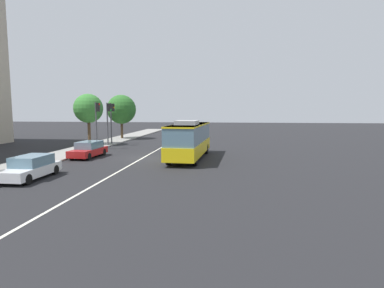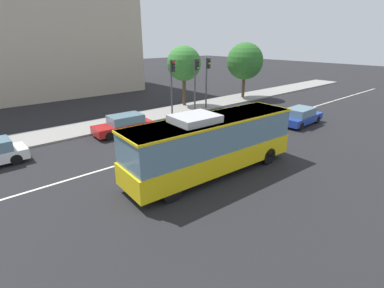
{
  "view_description": "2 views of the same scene",
  "coord_description": "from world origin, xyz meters",
  "px_view_note": "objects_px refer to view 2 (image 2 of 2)",
  "views": [
    {
      "loc": [
        -27.52,
        -7.74,
        4.38
      ],
      "look_at": [
        0.92,
        -4.39,
        1.23
      ],
      "focal_mm": 29.25,
      "sensor_mm": 36.0,
      "label": 1
    },
    {
      "loc": [
        -9.9,
        -14.23,
        6.94
      ],
      "look_at": [
        -0.31,
        -3.06,
        1.44
      ],
      "focal_mm": 26.45,
      "sensor_mm": 36.0,
      "label": 2
    }
  ],
  "objects_px": {
    "traffic_light_near_corner": "(196,76)",
    "traffic_light_far_corner": "(172,78)",
    "sedan_blue": "(301,116)",
    "street_tree_kerbside_right": "(245,61)",
    "sedan_red": "(124,124)",
    "street_tree_kerbside_centre": "(184,64)",
    "transit_bus": "(212,142)",
    "traffic_light_mid_block": "(207,75)"
  },
  "relations": [
    {
      "from": "traffic_light_near_corner",
      "to": "traffic_light_far_corner",
      "type": "bearing_deg",
      "value": -97.6
    },
    {
      "from": "sedan_blue",
      "to": "street_tree_kerbside_right",
      "type": "height_order",
      "value": "street_tree_kerbside_right"
    },
    {
      "from": "traffic_light_near_corner",
      "to": "street_tree_kerbside_right",
      "type": "distance_m",
      "value": 9.36
    },
    {
      "from": "sedan_red",
      "to": "traffic_light_near_corner",
      "type": "distance_m",
      "value": 9.23
    },
    {
      "from": "sedan_blue",
      "to": "street_tree_kerbside_right",
      "type": "bearing_deg",
      "value": 61.72
    },
    {
      "from": "street_tree_kerbside_right",
      "to": "street_tree_kerbside_centre",
      "type": "bearing_deg",
      "value": 171.41
    },
    {
      "from": "transit_bus",
      "to": "traffic_light_far_corner",
      "type": "height_order",
      "value": "traffic_light_far_corner"
    },
    {
      "from": "traffic_light_far_corner",
      "to": "street_tree_kerbside_right",
      "type": "distance_m",
      "value": 11.97
    },
    {
      "from": "street_tree_kerbside_centre",
      "to": "traffic_light_far_corner",
      "type": "bearing_deg",
      "value": -143.26
    },
    {
      "from": "transit_bus",
      "to": "sedan_red",
      "type": "bearing_deg",
      "value": 94.95
    },
    {
      "from": "transit_bus",
      "to": "sedan_blue",
      "type": "height_order",
      "value": "transit_bus"
    },
    {
      "from": "sedan_red",
      "to": "street_tree_kerbside_right",
      "type": "bearing_deg",
      "value": -167.73
    },
    {
      "from": "transit_bus",
      "to": "street_tree_kerbside_right",
      "type": "height_order",
      "value": "street_tree_kerbside_right"
    },
    {
      "from": "sedan_red",
      "to": "street_tree_kerbside_right",
      "type": "distance_m",
      "value": 18.47
    },
    {
      "from": "sedan_red",
      "to": "traffic_light_near_corner",
      "type": "xyz_separation_m",
      "value": [
        8.66,
        1.44,
        2.84
      ]
    },
    {
      "from": "transit_bus",
      "to": "street_tree_kerbside_right",
      "type": "xyz_separation_m",
      "value": [
        17.54,
        12.4,
        2.61
      ]
    },
    {
      "from": "traffic_light_mid_block",
      "to": "street_tree_kerbside_centre",
      "type": "bearing_deg",
      "value": -157.51
    },
    {
      "from": "transit_bus",
      "to": "street_tree_kerbside_right",
      "type": "bearing_deg",
      "value": 38.36
    },
    {
      "from": "traffic_light_near_corner",
      "to": "traffic_light_mid_block",
      "type": "height_order",
      "value": "same"
    },
    {
      "from": "sedan_red",
      "to": "traffic_light_far_corner",
      "type": "height_order",
      "value": "traffic_light_far_corner"
    },
    {
      "from": "traffic_light_near_corner",
      "to": "transit_bus",
      "type": "bearing_deg",
      "value": -40.42
    },
    {
      "from": "transit_bus",
      "to": "traffic_light_far_corner",
      "type": "bearing_deg",
      "value": 65.84
    },
    {
      "from": "sedan_blue",
      "to": "traffic_light_mid_block",
      "type": "distance_m",
      "value": 9.93
    },
    {
      "from": "traffic_light_near_corner",
      "to": "traffic_light_mid_block",
      "type": "distance_m",
      "value": 1.72
    },
    {
      "from": "traffic_light_mid_block",
      "to": "traffic_light_far_corner",
      "type": "relative_size",
      "value": 1.0
    },
    {
      "from": "sedan_blue",
      "to": "traffic_light_mid_block",
      "type": "xyz_separation_m",
      "value": [
        -2.27,
        9.25,
        2.84
      ]
    },
    {
      "from": "traffic_light_mid_block",
      "to": "sedan_red",
      "type": "bearing_deg",
      "value": -76.33
    },
    {
      "from": "sedan_blue",
      "to": "street_tree_kerbside_centre",
      "type": "relative_size",
      "value": 0.72
    },
    {
      "from": "traffic_light_mid_block",
      "to": "street_tree_kerbside_right",
      "type": "distance_m",
      "value": 7.65
    },
    {
      "from": "traffic_light_mid_block",
      "to": "traffic_light_near_corner",
      "type": "bearing_deg",
      "value": -78.36
    },
    {
      "from": "street_tree_kerbside_right",
      "to": "traffic_light_far_corner",
      "type": "bearing_deg",
      "value": -173.36
    },
    {
      "from": "transit_bus",
      "to": "traffic_light_near_corner",
      "type": "height_order",
      "value": "traffic_light_near_corner"
    },
    {
      "from": "transit_bus",
      "to": "sedan_blue",
      "type": "bearing_deg",
      "value": 11.18
    },
    {
      "from": "traffic_light_mid_block",
      "to": "sedan_blue",
      "type": "bearing_deg",
      "value": 18.4
    },
    {
      "from": "sedan_blue",
      "to": "traffic_light_near_corner",
      "type": "bearing_deg",
      "value": 111.53
    },
    {
      "from": "sedan_red",
      "to": "street_tree_kerbside_centre",
      "type": "xyz_separation_m",
      "value": [
        9.51,
        4.31,
        3.79
      ]
    },
    {
      "from": "transit_bus",
      "to": "traffic_light_far_corner",
      "type": "distance_m",
      "value": 12.52
    },
    {
      "from": "traffic_light_near_corner",
      "to": "traffic_light_far_corner",
      "type": "xyz_separation_m",
      "value": [
        -2.68,
        0.23,
        0.0
      ]
    },
    {
      "from": "sedan_red",
      "to": "traffic_light_mid_block",
      "type": "relative_size",
      "value": 0.88
    },
    {
      "from": "street_tree_kerbside_centre",
      "to": "transit_bus",
      "type": "bearing_deg",
      "value": -124.0
    },
    {
      "from": "sedan_red",
      "to": "traffic_light_near_corner",
      "type": "height_order",
      "value": "traffic_light_near_corner"
    },
    {
      "from": "transit_bus",
      "to": "sedan_blue",
      "type": "distance_m",
      "value": 12.51
    }
  ]
}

